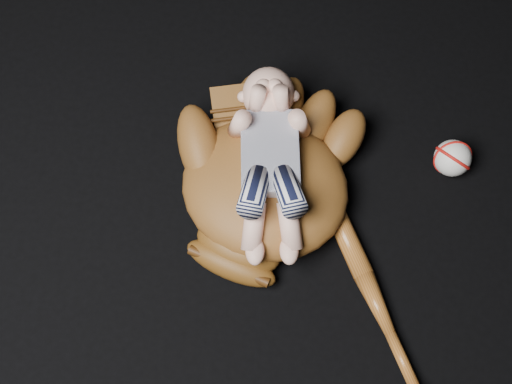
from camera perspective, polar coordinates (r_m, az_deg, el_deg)
baseball_glove at (r=1.31m, az=0.73°, el=0.69°), size 0.52×0.55×0.14m
newborn_baby at (r=1.26m, az=1.17°, el=2.09°), size 0.20×0.38×0.15m
baseball_bat at (r=1.31m, az=9.05°, el=-7.54°), size 0.21×0.39×0.04m
baseball at (r=1.42m, az=15.46°, el=2.63°), size 0.09×0.09×0.07m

